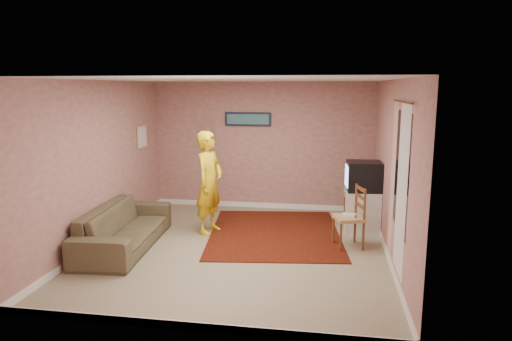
% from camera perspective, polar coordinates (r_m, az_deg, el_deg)
% --- Properties ---
extents(ground, '(5.00, 5.00, 0.00)m').
position_cam_1_polar(ground, '(7.26, -2.06, -9.69)').
color(ground, tan).
rests_on(ground, ground).
extents(wall_back, '(4.50, 0.02, 2.60)m').
position_cam_1_polar(wall_back, '(9.36, 0.84, 3.07)').
color(wall_back, tan).
rests_on(wall_back, ground).
extents(wall_front, '(4.50, 0.02, 2.60)m').
position_cam_1_polar(wall_front, '(4.56, -8.24, -4.92)').
color(wall_front, tan).
rests_on(wall_front, ground).
extents(wall_left, '(0.02, 5.00, 2.60)m').
position_cam_1_polar(wall_left, '(7.68, -18.83, 0.89)').
color(wall_left, tan).
rests_on(wall_left, ground).
extents(wall_right, '(0.02, 5.00, 2.60)m').
position_cam_1_polar(wall_right, '(6.86, 16.64, -0.07)').
color(wall_right, tan).
rests_on(wall_right, ground).
extents(ceiling, '(4.50, 5.00, 0.02)m').
position_cam_1_polar(ceiling, '(6.82, -2.20, 11.28)').
color(ceiling, silver).
rests_on(ceiling, wall_back).
extents(baseboard_back, '(4.50, 0.02, 0.10)m').
position_cam_1_polar(baseboard_back, '(9.59, 0.81, -4.36)').
color(baseboard_back, white).
rests_on(baseboard_back, ground).
extents(baseboard_front, '(4.50, 0.02, 0.10)m').
position_cam_1_polar(baseboard_front, '(5.04, -7.82, -18.73)').
color(baseboard_front, white).
rests_on(baseboard_front, ground).
extents(baseboard_left, '(0.02, 5.00, 0.10)m').
position_cam_1_polar(baseboard_left, '(7.97, -18.24, -8.01)').
color(baseboard_left, white).
rests_on(baseboard_left, ground).
extents(baseboard_right, '(0.02, 5.00, 0.10)m').
position_cam_1_polar(baseboard_right, '(7.18, 16.04, -9.92)').
color(baseboard_right, white).
rests_on(baseboard_right, ground).
extents(window, '(0.01, 1.10, 1.50)m').
position_cam_1_polar(window, '(5.96, 17.76, -0.21)').
color(window, black).
rests_on(window, wall_right).
extents(curtain_sheer, '(0.01, 0.75, 2.10)m').
position_cam_1_polar(curtain_sheer, '(5.85, 17.74, -2.40)').
color(curtain_sheer, white).
rests_on(curtain_sheer, wall_right).
extents(curtain_floral, '(0.01, 0.35, 2.10)m').
position_cam_1_polar(curtain_floral, '(6.52, 16.71, -1.05)').
color(curtain_floral, beige).
rests_on(curtain_floral, wall_right).
extents(curtain_rod, '(0.02, 1.40, 0.02)m').
position_cam_1_polar(curtain_rod, '(5.86, 17.81, 8.20)').
color(curtain_rod, brown).
rests_on(curtain_rod, wall_right).
extents(picture_back, '(0.95, 0.04, 0.28)m').
position_cam_1_polar(picture_back, '(9.32, -1.02, 6.44)').
color(picture_back, '#131B35').
rests_on(picture_back, wall_back).
extents(picture_left, '(0.04, 0.38, 0.42)m').
position_cam_1_polar(picture_left, '(9.07, -14.04, 4.11)').
color(picture_left, beige).
rests_on(picture_left, wall_left).
extents(area_rug, '(2.51, 2.99, 0.01)m').
position_cam_1_polar(area_rug, '(7.97, 2.35, -7.80)').
color(area_rug, black).
rests_on(area_rug, ground).
extents(tv_cabinet, '(0.58, 0.53, 0.74)m').
position_cam_1_polar(tv_cabinet, '(8.15, 13.17, -4.99)').
color(tv_cabinet, silver).
rests_on(tv_cabinet, ground).
extents(crt_tv, '(0.62, 0.55, 0.50)m').
position_cam_1_polar(crt_tv, '(8.01, 13.31, -0.69)').
color(crt_tv, black).
rests_on(crt_tv, tv_cabinet).
extents(chair_a, '(0.45, 0.44, 0.46)m').
position_cam_1_polar(chair_a, '(9.12, 12.29, -2.33)').
color(chair_a, tan).
rests_on(chair_a, ground).
extents(dvd_player, '(0.38, 0.29, 0.06)m').
position_cam_1_polar(dvd_player, '(9.14, 12.28, -2.67)').
color(dvd_player, '#A4A4A9').
rests_on(dvd_player, chair_a).
extents(blue_throw, '(0.43, 0.05, 0.45)m').
position_cam_1_polar(blue_throw, '(9.09, 12.33, -1.30)').
color(blue_throw, '#80A4D3').
rests_on(blue_throw, chair_a).
extents(chair_b, '(0.53, 0.54, 0.53)m').
position_cam_1_polar(chair_b, '(7.29, 11.54, -4.91)').
color(chair_b, tan).
rests_on(chair_b, ground).
extents(game_console, '(0.22, 0.17, 0.04)m').
position_cam_1_polar(game_console, '(7.31, 11.51, -5.49)').
color(game_console, silver).
rests_on(game_console, chair_b).
extents(sofa, '(1.05, 2.32, 0.66)m').
position_cam_1_polar(sofa, '(7.51, -16.10, -6.77)').
color(sofa, brown).
rests_on(sofa, ground).
extents(person, '(0.57, 0.73, 1.76)m').
position_cam_1_polar(person, '(7.85, -5.86, -1.50)').
color(person, yellow).
rests_on(person, ground).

